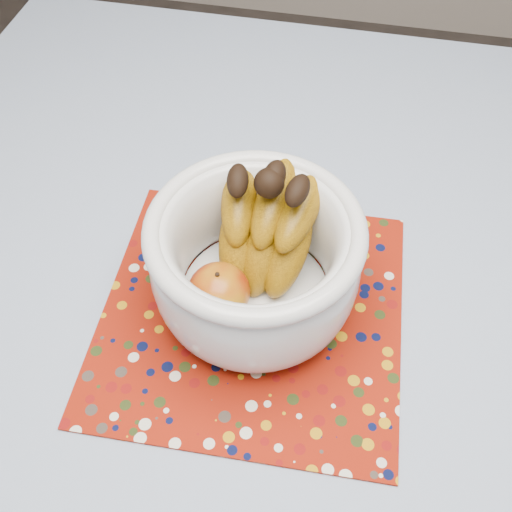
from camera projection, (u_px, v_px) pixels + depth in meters
The scene contains 4 objects.
table at pixel (305, 361), 0.79m from camera, with size 1.20×1.20×0.75m.
tablecloth at pixel (310, 329), 0.73m from camera, with size 1.32×1.32×0.01m, color slate.
placemat at pixel (252, 312), 0.73m from camera, with size 0.36×0.36×0.00m, color maroon.
fruit_bowl at pixel (259, 251), 0.68m from camera, with size 0.24×0.25×0.18m.
Camera 1 is at (0.01, -0.38, 1.38)m, focal length 42.00 mm.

